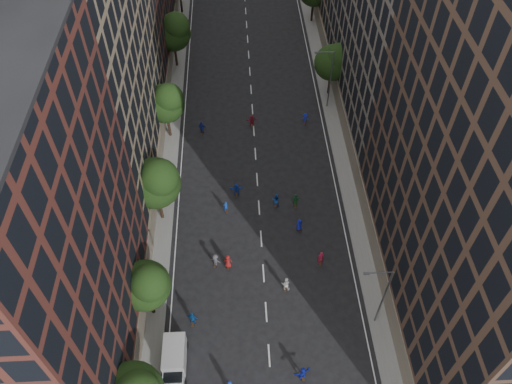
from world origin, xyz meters
The scene contains 27 objects.
ground centered at (0.00, 40.00, 0.00)m, with size 240.00×240.00×0.00m, color black.
sidewalk_left centered at (-12.00, 47.50, 0.07)m, with size 4.00×105.00×0.15m, color slate.
sidewalk_right centered at (12.00, 47.50, 0.07)m, with size 4.00×105.00×0.15m, color slate.
bldg_left_a centered at (-19.00, 11.00, 15.00)m, with size 14.00×22.00×30.00m, color #51251F.
bldg_left_b centered at (-19.00, 35.00, 17.00)m, with size 14.00×26.00×34.00m, color #837055.
tree_left_1 centered at (-11.02, 13.86, 5.55)m, with size 4.80×4.80×8.21m.
tree_left_2 centered at (-10.99, 25.83, 6.36)m, with size 5.60×5.60×9.45m.
tree_left_3 centered at (-11.02, 39.85, 5.82)m, with size 5.00×5.00×8.58m.
tree_left_4 centered at (-11.00, 55.84, 6.10)m, with size 5.40×5.40×9.08m.
tree_right_a centered at (11.38, 47.85, 5.63)m, with size 5.00×5.00×8.39m.
streetlamp_near centered at (10.37, 12.00, 5.17)m, with size 2.64×0.22×9.06m.
streetlamp_far centered at (10.37, 45.00, 5.17)m, with size 2.64×0.22×9.06m.
cargo_van centered at (-8.68, 8.45, 1.27)m, with size 2.14×4.55×2.41m.
skater_4 centered at (-7.20, 12.65, 0.95)m, with size 1.12×0.46×1.91m, color #114691.
skater_5 centered at (2.86, 6.84, 0.86)m, with size 1.60×0.51×1.72m, color #1522AC.
skater_6 centered at (-3.71, 19.04, 0.92)m, with size 0.90×0.58×1.84m, color maroon.
skater_7 centered at (6.12, 18.98, 0.97)m, with size 0.71×0.46×1.94m, color #AF1D3B.
skater_8 centered at (2.15, 16.03, 0.92)m, with size 0.90×0.70×1.85m, color silver.
skater_9 centered at (-5.03, 19.31, 0.84)m, with size 1.08×0.62×1.68m, color #49494E.
skater_10 centered at (4.27, 27.03, 0.96)m, with size 1.13×0.47×1.92m, color #1F6A30.
skater_11 centered at (-2.58, 29.19, 0.87)m, with size 1.61×0.51×1.73m, color #173DBB.
skater_12 centered at (4.33, 23.58, 0.84)m, with size 0.82×0.53×1.67m, color #141BA9.
skater_13 centered at (-3.88, 26.64, 0.79)m, with size 0.58×0.38×1.59m, color #143FA9.
skater_14 centered at (1.98, 27.25, 0.91)m, with size 0.89×0.69×1.83m, color blue.
skater_15 centered at (7.07, 41.71, 0.78)m, with size 1.01×0.58×1.57m, color #1725BC.
skater_16 centered at (-6.92, 40.30, 0.92)m, with size 1.08×0.45×1.84m, color #13219B.
skater_17 centered at (-0.22, 41.51, 0.85)m, with size 1.57×0.50×1.69m, color maroon.
Camera 1 is at (-2.16, -10.10, 45.38)m, focal length 35.00 mm.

